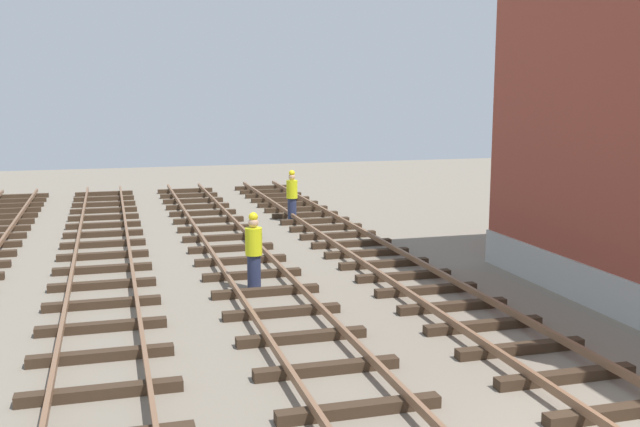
# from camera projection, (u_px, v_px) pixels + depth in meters

# --- Properties ---
(track_worker_foreground) EXTENTS (0.40, 0.40, 1.87)m
(track_worker_foreground) POSITION_uv_depth(u_px,v_px,m) (254.00, 252.00, 17.49)
(track_worker_foreground) COLOR #262D4C
(track_worker_foreground) RESTS_ON ground
(track_worker_distant) EXTENTS (0.40, 0.40, 1.87)m
(track_worker_distant) POSITION_uv_depth(u_px,v_px,m) (292.00, 196.00, 26.78)
(track_worker_distant) COLOR #262D4C
(track_worker_distant) RESTS_ON ground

